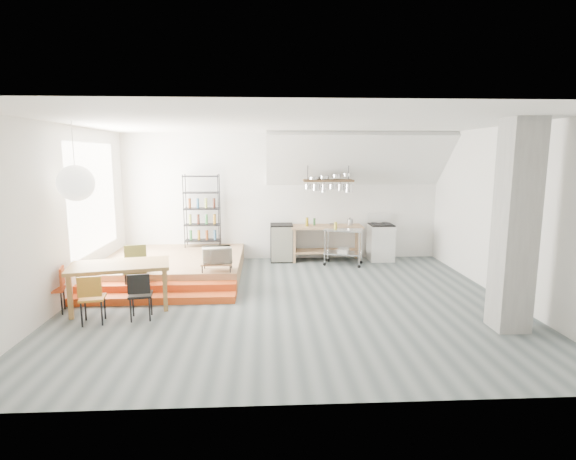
{
  "coord_description": "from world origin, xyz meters",
  "views": [
    {
      "loc": [
        -0.45,
        -7.95,
        2.65
      ],
      "look_at": [
        0.01,
        0.8,
        1.19
      ],
      "focal_mm": 28.0,
      "sensor_mm": 36.0,
      "label": 1
    }
  ],
  "objects": [
    {
      "name": "step_upper",
      "position": [
        -2.5,
        0.4,
        0.13
      ],
      "size": [
        3.0,
        0.35,
        0.27
      ],
      "primitive_type": "cube",
      "color": "#D54C19",
      "rests_on": "ground"
    },
    {
      "name": "chair_black",
      "position": [
        -2.48,
        -0.85,
        0.47
      ],
      "size": [
        0.41,
        0.41,
        0.79
      ],
      "rotation": [
        0.0,
        0.0,
        3.29
      ],
      "color": "black",
      "rests_on": "ground"
    },
    {
      "name": "paper_lantern",
      "position": [
        -3.57,
        -0.32,
        2.2
      ],
      "size": [
        0.6,
        0.6,
        0.6
      ],
      "primitive_type": "sphere",
      "color": "white",
      "rests_on": "ceiling"
    },
    {
      "name": "bowl",
      "position": [
        1.24,
        3.1,
        0.94
      ],
      "size": [
        0.24,
        0.24,
        0.05
      ],
      "primitive_type": "imported",
      "rotation": [
        0.0,
        0.0,
        -0.19
      ],
      "color": "silver",
      "rests_on": "kitchen_counter"
    },
    {
      "name": "kitchen_counter",
      "position": [
        1.1,
        3.15,
        0.63
      ],
      "size": [
        1.8,
        0.6,
        0.91
      ],
      "color": "#A07550",
      "rests_on": "ground"
    },
    {
      "name": "rolling_cart",
      "position": [
        1.46,
        2.7,
        0.58
      ],
      "size": [
        1.01,
        0.76,
        0.89
      ],
      "rotation": [
        0.0,
        0.0,
        -0.32
      ],
      "color": "silver",
      "rests_on": "ground"
    },
    {
      "name": "pot_rack",
      "position": [
        1.13,
        2.92,
        1.98
      ],
      "size": [
        1.2,
        0.5,
        1.43
      ],
      "color": "#3A2717",
      "rests_on": "ceiling"
    },
    {
      "name": "floor",
      "position": [
        0.0,
        0.0,
        0.0
      ],
      "size": [
        8.0,
        8.0,
        0.0
      ],
      "primitive_type": "plane",
      "color": "#4C5758",
      "rests_on": "ground"
    },
    {
      "name": "concrete_column",
      "position": [
        3.3,
        -1.5,
        1.6
      ],
      "size": [
        0.5,
        0.5,
        3.2
      ],
      "primitive_type": "cube",
      "color": "gray",
      "rests_on": "ground"
    },
    {
      "name": "dining_table",
      "position": [
        -2.98,
        -0.2,
        0.7
      ],
      "size": [
        1.82,
        1.26,
        0.79
      ],
      "rotation": [
        0.0,
        0.0,
        0.21
      ],
      "color": "olive",
      "rests_on": "ground"
    },
    {
      "name": "platform",
      "position": [
        -2.5,
        2.0,
        0.2
      ],
      "size": [
        3.0,
        3.0,
        0.4
      ],
      "primitive_type": "cube",
      "color": "#A07550",
      "rests_on": "ground"
    },
    {
      "name": "slope_ceiling",
      "position": [
        1.8,
        2.9,
        2.55
      ],
      "size": [
        4.4,
        1.44,
        1.32
      ],
      "primitive_type": "cube",
      "rotation": [
        -0.73,
        0.0,
        0.0
      ],
      "color": "white",
      "rests_on": "wall_back"
    },
    {
      "name": "window_pane",
      "position": [
        -3.98,
        1.5,
        1.8
      ],
      "size": [
        0.02,
        2.5,
        2.2
      ],
      "primitive_type": "cube",
      "color": "white",
      "rests_on": "wall_left"
    },
    {
      "name": "wall_left",
      "position": [
        -4.0,
        0.0,
        1.6
      ],
      "size": [
        0.04,
        7.0,
        3.2
      ],
      "primitive_type": "cube",
      "color": "silver",
      "rests_on": "ground"
    },
    {
      "name": "microwave_shelf",
      "position": [
        -1.4,
        0.75,
        0.55
      ],
      "size": [
        0.6,
        0.4,
        0.16
      ],
      "color": "#A07550",
      "rests_on": "platform"
    },
    {
      "name": "wall_right",
      "position": [
        4.0,
        0.0,
        1.6
      ],
      "size": [
        0.04,
        7.0,
        3.2
      ],
      "primitive_type": "cube",
      "color": "silver",
      "rests_on": "ground"
    },
    {
      "name": "mini_fridge",
      "position": [
        -0.03,
        3.2,
        0.47
      ],
      "size": [
        0.56,
        0.56,
        0.95
      ],
      "primitive_type": "cube",
      "color": "black",
      "rests_on": "ground"
    },
    {
      "name": "wall_back",
      "position": [
        0.0,
        3.5,
        1.6
      ],
      "size": [
        8.0,
        0.04,
        3.2
      ],
      "primitive_type": "cube",
      "color": "silver",
      "rests_on": "ground"
    },
    {
      "name": "wire_shelving",
      "position": [
        -2.0,
        3.2,
        1.33
      ],
      "size": [
        0.88,
        0.38,
        1.8
      ],
      "color": "black",
      "rests_on": "platform"
    },
    {
      "name": "microwave",
      "position": [
        -1.4,
        0.75,
        0.72
      ],
      "size": [
        0.62,
        0.48,
        0.31
      ],
      "primitive_type": "imported",
      "rotation": [
        0.0,
        0.0,
        0.18
      ],
      "color": "beige",
      "rests_on": "microwave_shelf"
    },
    {
      "name": "chair_olive",
      "position": [
        -2.94,
        0.58,
        0.57
      ],
      "size": [
        0.51,
        0.51,
        0.95
      ],
      "rotation": [
        0.0,
        0.0,
        0.21
      ],
      "color": "olive",
      "rests_on": "ground"
    },
    {
      "name": "chair_red",
      "position": [
        -3.99,
        -0.41,
        0.47
      ],
      "size": [
        0.44,
        0.44,
        0.79
      ],
      "rotation": [
        0.0,
        0.0,
        -1.3
      ],
      "color": "#B54319",
      "rests_on": "ground"
    },
    {
      "name": "chair_mustard",
      "position": [
        -3.19,
        -1.0,
        0.48
      ],
      "size": [
        0.43,
        0.43,
        0.81
      ],
      "rotation": [
        0.0,
        0.0,
        3.32
      ],
      "color": "#C67E22",
      "rests_on": "ground"
    },
    {
      "name": "ceiling",
      "position": [
        0.0,
        0.0,
        3.2
      ],
      "size": [
        8.0,
        7.0,
        0.02
      ],
      "primitive_type": "cube",
      "color": "white",
      "rests_on": "wall_back"
    },
    {
      "name": "stove",
      "position": [
        2.5,
        3.16,
        0.48
      ],
      "size": [
        0.6,
        0.6,
        1.18
      ],
      "color": "white",
      "rests_on": "ground"
    },
    {
      "name": "step_lower",
      "position": [
        -2.5,
        0.05,
        0.07
      ],
      "size": [
        3.0,
        0.35,
        0.13
      ],
      "primitive_type": "cube",
      "color": "#D54C19",
      "rests_on": "ground"
    }
  ]
}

